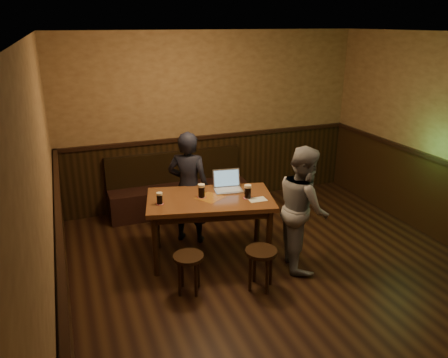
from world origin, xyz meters
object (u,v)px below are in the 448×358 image
stool_right (261,258)px  pint_right (248,192)px  pub_table (210,206)px  pint_mid (201,191)px  stool_left (189,263)px  pint_left (160,198)px  laptop (228,185)px  bench (178,192)px  person_grey (303,208)px  person_suit (189,188)px

stool_right → pint_right: pint_right is taller
pub_table → pint_mid: (-0.09, 0.05, 0.20)m
stool_right → pint_right: (0.13, 0.70, 0.53)m
pub_table → stool_left: size_ratio=3.69×
pint_left → pub_table: bearing=-1.9°
pint_mid → pint_right: bearing=-23.2°
pub_table → stool_right: bearing=-57.6°
stool_right → laptop: size_ratio=1.24×
bench → pub_table: bench is taller
pint_mid → laptop: 0.43m
bench → laptop: laptop is taller
bench → laptop: (0.31, -1.43, 0.59)m
bench → laptop: bearing=-77.8°
pint_left → pint_right: bearing=-10.8°
stool_right → laptop: laptop is taller
pint_left → pint_right: pint_right is taller
pub_table → laptop: 0.40m
stool_right → pint_mid: size_ratio=2.80×
stool_right → pint_left: pint_left is taller
stool_right → laptop: bearing=89.8°
bench → stool_right: 2.51m
stool_right → person_grey: (0.70, 0.31, 0.38)m
pub_table → person_grey: size_ratio=1.12×
stool_left → pint_mid: pint_mid is taller
stool_right → pint_left: size_ratio=3.30×
pint_mid → pint_right: same height
person_suit → pint_mid: bearing=124.4°
pint_right → person_grey: bearing=-33.9°
stool_right → pub_table: bearing=109.1°
person_suit → stool_right: bearing=138.5°
person_suit → pint_right: bearing=158.7°
pint_mid → person_suit: 0.54m
stool_left → laptop: laptop is taller
pub_table → pint_right: size_ratio=9.81×
pint_mid → pint_right: size_ratio=1.00×
pint_mid → person_grey: person_grey is taller
laptop → pint_right: bearing=-62.3°
laptop → person_grey: size_ratio=0.26×
stool_right → pint_mid: pint_mid is taller
pint_mid → pint_left: bearing=-177.4°
stool_left → pint_right: bearing=27.5°
stool_right → pint_left: 1.40m
pub_table → laptop: (0.31, 0.18, 0.18)m
pint_right → person_grey: person_grey is taller
pint_left → person_suit: bearing=46.3°
bench → stool_left: (-0.49, -2.27, 0.06)m
bench → pint_right: pint_right is taller
pub_table → stool_right: 0.99m
laptop → bench: bearing=110.5°
stool_left → pint_right: size_ratio=2.66×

